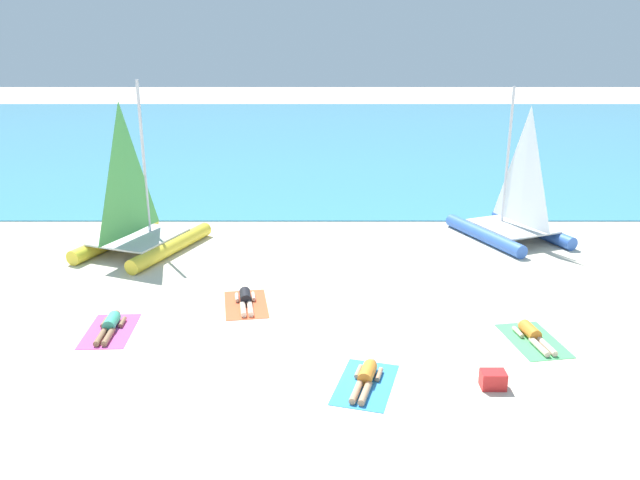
# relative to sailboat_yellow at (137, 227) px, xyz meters

# --- Properties ---
(ground_plane) EXTENTS (120.00, 120.00, 0.00)m
(ground_plane) POSITION_rel_sailboat_yellow_xyz_m (5.95, 2.66, -0.81)
(ground_plane) COLOR beige
(ocean_water) EXTENTS (120.00, 40.00, 0.05)m
(ocean_water) POSITION_rel_sailboat_yellow_xyz_m (5.95, 23.38, -0.79)
(ocean_water) COLOR teal
(ocean_water) RESTS_ON ground
(sailboat_yellow) EXTENTS (4.03, 4.88, 5.46)m
(sailboat_yellow) POSITION_rel_sailboat_yellow_xyz_m (0.00, 0.00, 0.00)
(sailboat_yellow) COLOR yellow
(sailboat_yellow) RESTS_ON ground
(sailboat_blue) EXTENTS (3.87, 4.62, 5.15)m
(sailboat_blue) POSITION_rel_sailboat_yellow_xyz_m (12.50, 1.30, -0.05)
(sailboat_blue) COLOR blue
(sailboat_blue) RESTS_ON ground
(towel_leftmost) EXTENTS (1.18, 1.95, 0.01)m
(towel_leftmost) POSITION_rel_sailboat_yellow_xyz_m (0.80, -5.93, -0.81)
(towel_leftmost) COLOR #D84C99
(towel_leftmost) RESTS_ON ground
(sunbather_leftmost) EXTENTS (0.56, 1.56, 0.30)m
(sunbather_leftmost) POSITION_rel_sailboat_yellow_xyz_m (0.80, -5.87, -0.68)
(sunbather_leftmost) COLOR #3FB28C
(sunbather_leftmost) RESTS_ON towel_leftmost
(towel_center_left) EXTENTS (1.39, 2.05, 0.01)m
(towel_center_left) POSITION_rel_sailboat_yellow_xyz_m (3.92, -4.36, -0.81)
(towel_center_left) COLOR #EA5933
(towel_center_left) RESTS_ON ground
(sunbather_center_left) EXTENTS (0.65, 1.57, 0.30)m
(sunbather_center_left) POSITION_rel_sailboat_yellow_xyz_m (3.91, -4.29, -0.68)
(sunbather_center_left) COLOR black
(sunbather_center_left) RESTS_ON towel_center_left
(towel_center_right) EXTENTS (1.57, 2.13, 0.01)m
(towel_center_right) POSITION_rel_sailboat_yellow_xyz_m (6.81, -8.39, -0.81)
(towel_center_right) COLOR #338CD8
(towel_center_right) RESTS_ON ground
(sunbather_center_right) EXTENTS (0.80, 1.55, 0.30)m
(sunbather_center_right) POSITION_rel_sailboat_yellow_xyz_m (6.83, -8.32, -0.68)
(sunbather_center_right) COLOR orange
(sunbather_center_right) RESTS_ON towel_center_right
(towel_rightmost) EXTENTS (1.39, 2.05, 0.01)m
(towel_rightmost) POSITION_rel_sailboat_yellow_xyz_m (10.88, -6.43, -0.81)
(towel_rightmost) COLOR #4CB266
(towel_rightmost) RESTS_ON ground
(sunbather_rightmost) EXTENTS (0.65, 1.57, 0.30)m
(sunbather_rightmost) POSITION_rel_sailboat_yellow_xyz_m (10.87, -6.37, -0.68)
(sunbather_rightmost) COLOR orange
(sunbather_rightmost) RESTS_ON towel_rightmost
(cooler_box) EXTENTS (0.50, 0.36, 0.36)m
(cooler_box) POSITION_rel_sailboat_yellow_xyz_m (9.40, -8.50, -0.63)
(cooler_box) COLOR red
(cooler_box) RESTS_ON ground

